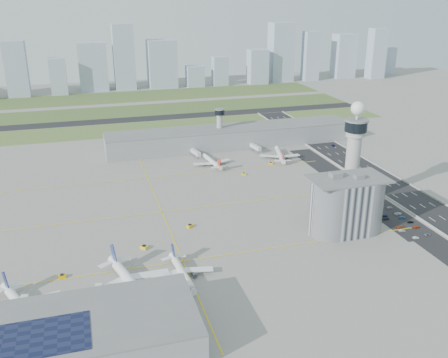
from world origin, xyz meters
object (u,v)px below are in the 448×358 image
object	(u,v)px
tug_4	(244,174)
airplane_near_c	(183,269)
control_tower	(354,151)
airplane_far_a	(212,159)
airplane_near_b	(130,276)
jet_bridge_near_0	(17,321)
car_lot_1	(402,230)
car_lot_10	(398,214)
car_hw_1	(380,180)
car_hw_4	(289,129)
car_lot_11	(390,207)
jet_bridge_near_2	(168,296)
tug_1	(155,284)
car_lot_5	(376,212)
tug_0	(62,276)
car_lot_8	(410,222)
car_hw_2	(333,146)
jet_bridge_far_0	(192,152)
car_lot_2	(400,227)
car_lot_6	(428,235)
car_lot_0	(416,237)
admin_building	(346,205)
airplane_far_b	(280,152)
car_lot_4	(384,216)
jet_bridge_near_1	(95,308)
secondary_tower	(220,124)
jet_bridge_far_1	(251,146)
tug_2	(144,247)
car_lot_3	(386,219)
car_lot_9	(402,218)
tug_3	(190,226)
airplane_near_a	(21,302)

from	to	relation	value
tug_4	airplane_near_c	bearing A→B (deg)	159.01
control_tower	airplane_far_a	distance (m)	118.19
airplane_near_b	jet_bridge_near_0	xyz separation A→B (m)	(-45.86, -14.50, -3.44)
jet_bridge_near_0	car_lot_1	size ratio (longest dim) A/B	3.65
airplane_near_c	car_lot_10	xyz separation A→B (m)	(136.11, 32.38, -4.30)
car_hw_1	car_hw_4	size ratio (longest dim) A/B	1.03
car_lot_11	jet_bridge_near_2	bearing A→B (deg)	104.16
airplane_near_c	car_lot_11	size ratio (longest dim) A/B	8.56
tug_1	car_lot_5	size ratio (longest dim) A/B	0.80
jet_bridge_near_0	tug_0	distance (m)	36.25
control_tower	tug_0	size ratio (longest dim) A/B	19.73
tug_0	car_lot_8	distance (m)	189.68
jet_bridge_near_0	car_hw_2	xyz separation A→B (m)	(234.84, 182.52, -2.27)
airplane_far_a	jet_bridge_far_0	bearing A→B (deg)	11.05
car_lot_2	car_lot_6	size ratio (longest dim) A/B	1.14
jet_bridge_near_2	car_lot_0	xyz separation A→B (m)	(137.03, 19.40, -2.19)
admin_building	airplane_far_b	size ratio (longest dim) A/B	1.13
tug_1	car_lot_4	world-z (taller)	tug_1
jet_bridge_near_2	car_lot_4	size ratio (longest dim) A/B	3.82
jet_bridge_near_1	jet_bridge_near_2	world-z (taller)	same
car_lot_2	car_lot_11	world-z (taller)	car_lot_2
secondary_tower	admin_building	size ratio (longest dim) A/B	0.76
jet_bridge_far_1	car_lot_8	size ratio (longest dim) A/B	3.98
airplane_near_c	jet_bridge_near_2	world-z (taller)	airplane_near_c
jet_bridge_far_1	tug_2	size ratio (longest dim) A/B	3.89
car_lot_3	car_lot_9	distance (m)	9.69
jet_bridge_far_0	car_lot_2	xyz separation A→B (m)	(81.75, -160.39, -2.19)
car_lot_2	car_hw_4	bearing A→B (deg)	-4.07
jet_bridge_far_0	secondary_tower	bearing A→B (deg)	112.74
jet_bridge_far_1	car_lot_4	distance (m)	148.51
jet_bridge_far_1	car_hw_4	size ratio (longest dim) A/B	3.94
jet_bridge_near_0	jet_bridge_near_1	xyz separation A→B (m)	(30.00, 0.00, 0.00)
car_lot_1	car_hw_1	size ratio (longest dim) A/B	1.05
admin_building	car_hw_1	bearing A→B (deg)	44.70
car_lot_1	car_hw_4	size ratio (longest dim) A/B	1.08
admin_building	jet_bridge_near_1	bearing A→B (deg)	-163.88
control_tower	airplane_far_b	world-z (taller)	control_tower
car_hw_4	jet_bridge_near_1	bearing A→B (deg)	-130.73
tug_0	car_hw_2	world-z (taller)	tug_0
jet_bridge_near_2	car_lot_9	distance (m)	151.17
secondary_tower	airplane_near_c	bearing A→B (deg)	-110.57
tug_0	car_lot_3	xyz separation A→B (m)	(178.83, 12.12, -0.33)
jet_bridge_near_2	car_lot_0	size ratio (longest dim) A/B	3.62
tug_3	jet_bridge_near_0	bearing A→B (deg)	-82.68
airplane_near_a	jet_bridge_near_1	bearing A→B (deg)	48.26
car_lot_11	car_hw_1	xyz separation A→B (m)	(20.50, 42.81, 0.00)
airplane_near_a	jet_bridge_near_0	bearing A→B (deg)	-32.61
airplane_far_b	tug_2	distance (m)	169.23
airplane_far_a	car_lot_6	bearing A→B (deg)	-156.97
car_lot_6	car_hw_2	size ratio (longest dim) A/B	1.00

